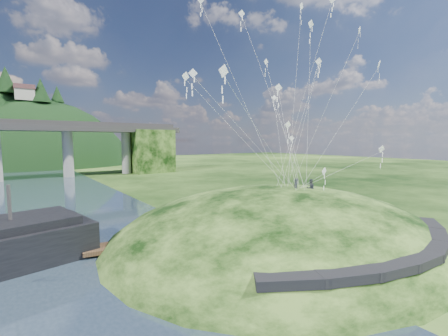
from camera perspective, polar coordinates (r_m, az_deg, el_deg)
ground at (r=25.60m, az=0.67°, el=-17.35°), size 320.00×320.00×0.00m
grass_hill at (r=32.50m, az=10.26°, el=-15.24°), size 36.00×32.00×13.00m
footpath at (r=24.70m, az=30.14°, el=-13.78°), size 22.29×5.84×0.83m
wooden_dock at (r=29.69m, az=-10.86°, el=-13.27°), size 14.55×5.12×1.03m
kite_flyers at (r=32.24m, az=15.34°, el=-2.00°), size 2.36×1.61×2.05m
kite_swarm at (r=32.86m, az=12.05°, el=17.56°), size 20.69×14.13×19.49m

